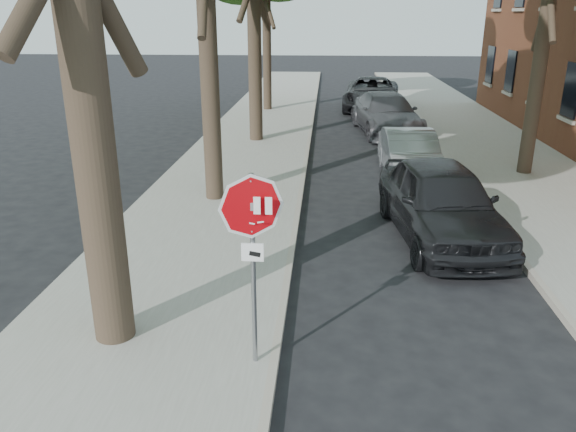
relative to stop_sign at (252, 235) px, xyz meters
name	(u,v)px	position (x,y,z in m)	size (l,w,h in m)	color
ground	(307,370)	(0.70, 0.03, -1.95)	(120.00, 120.00, 0.00)	black
sidewalk_left	(246,153)	(-1.80, 12.03, -1.89)	(4.00, 55.00, 0.12)	gray
sidewalk_right	(503,157)	(6.70, 12.03, -1.89)	(4.00, 55.00, 0.12)	gray
curb_left	(307,154)	(0.25, 12.03, -1.88)	(0.12, 55.00, 0.13)	#9E9384
curb_right	(440,156)	(4.65, 12.03, -1.88)	(0.12, 55.00, 0.13)	#9E9384
stop_sign	(252,235)	(0.00, 0.00, 0.00)	(0.76, 0.34, 2.61)	gray
car_a	(441,202)	(3.30, 4.93, -1.13)	(1.93, 4.79, 1.63)	black
car_b	(410,155)	(3.30, 9.65, -1.28)	(1.42, 4.06, 1.34)	#9E9FA5
car_c	(386,114)	(3.23, 16.08, -1.18)	(2.16, 5.31, 1.54)	#454448
car_d	(372,94)	(3.07, 21.84, -1.17)	(2.59, 5.61, 1.56)	black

